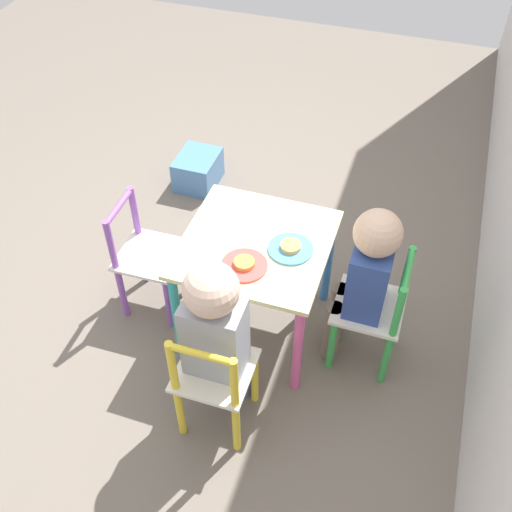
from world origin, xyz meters
TOP-DOWN VIEW (x-y plane):
  - ground_plane at (0.00, 0.00)m, footprint 6.00×6.00m
  - kids_table at (0.00, 0.00)m, footprint 0.55×0.55m
  - chair_yellow at (0.48, 0.01)m, footprint 0.26×0.26m
  - chair_green at (0.00, 0.48)m, footprint 0.26×0.26m
  - chair_purple at (0.01, -0.48)m, footprint 0.27×0.27m
  - child_right at (0.42, 0.00)m, footprint 0.22×0.20m
  - child_back at (0.00, 0.41)m, footprint 0.20×0.22m
  - plate_right at (0.13, 0.00)m, footprint 0.17×0.17m
  - plate_back at (0.00, 0.13)m, footprint 0.17×0.17m
  - storage_bin at (-0.84, -0.60)m, footprint 0.25×0.21m

SIDE VIEW (x-z plane):
  - ground_plane at x=0.00m, z-range 0.00..0.00m
  - storage_bin at x=-0.84m, z-range 0.00..0.17m
  - chair_yellow at x=0.48m, z-range 0.00..0.54m
  - chair_green at x=0.00m, z-range 0.00..0.54m
  - chair_purple at x=0.01m, z-range 0.00..0.54m
  - kids_table at x=0.00m, z-range 0.17..0.66m
  - child_back at x=0.00m, z-range 0.08..0.83m
  - child_right at x=0.42m, z-range 0.09..0.87m
  - plate_right at x=0.13m, z-range 0.49..0.52m
  - plate_back at x=0.00m, z-range 0.49..0.52m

